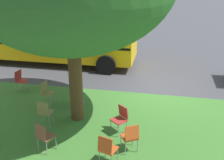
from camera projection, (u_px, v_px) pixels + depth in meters
name	position (u px, v px, depth m)	size (l,w,h in m)	color
ground	(154.00, 92.00, 11.39)	(80.00, 80.00, 0.00)	#424247
grass_verge	(149.00, 135.00, 8.48)	(48.00, 6.00, 0.01)	#3D752D
chair_0	(121.00, 117.00, 8.46)	(0.59, 0.59, 0.88)	#B7332D
chair_1	(130.00, 136.00, 7.52)	(0.57, 0.57, 0.88)	#C64C1E
chair_3	(44.00, 135.00, 7.54)	(0.55, 0.56, 0.88)	brown
chair_4	(21.00, 79.00, 11.37)	(0.49, 0.48, 0.88)	#B7332D
chair_5	(46.00, 91.00, 10.25)	(0.50, 0.49, 0.88)	olive
chair_6	(76.00, 92.00, 10.15)	(0.57, 0.57, 0.88)	#335184
chair_7	(44.00, 111.00, 8.81)	(0.42, 0.43, 0.88)	olive
chair_9	(107.00, 148.00, 7.01)	(0.52, 0.52, 0.88)	#C64C1E
school_bus	(37.00, 30.00, 14.54)	(10.40, 2.80, 2.88)	yellow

